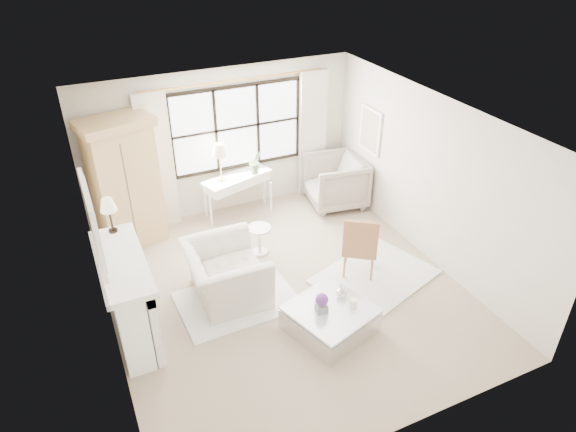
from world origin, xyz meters
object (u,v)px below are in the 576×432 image
(armoire, at_px, (125,183))
(club_armchair, at_px, (226,273))
(console_table, at_px, (238,195))
(coffee_table, at_px, (330,319))

(armoire, height_order, club_armchair, armoire)
(console_table, height_order, coffee_table, console_table)
(console_table, bearing_deg, armoire, 166.00)
(armoire, xyz_separation_m, club_armchair, (0.97, -2.06, -0.73))
(armoire, distance_m, club_armchair, 2.39)
(console_table, height_order, club_armchair, club_armchair)
(coffee_table, bearing_deg, armoire, 103.80)
(armoire, distance_m, coffee_table, 4.02)
(console_table, relative_size, coffee_table, 1.10)
(armoire, bearing_deg, coffee_table, -72.95)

